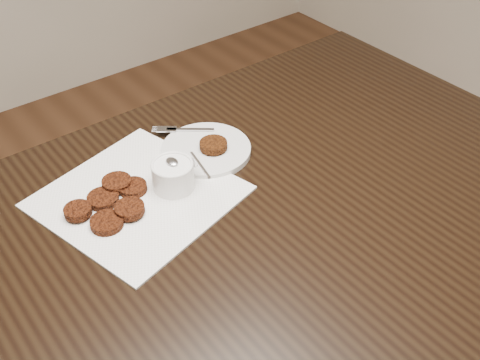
% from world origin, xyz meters
% --- Properties ---
extents(table, '(1.45, 0.93, 0.75)m').
position_xyz_m(table, '(0.06, 0.08, 0.38)').
color(table, black).
rests_on(table, floor).
extents(napkin, '(0.40, 0.40, 0.00)m').
position_xyz_m(napkin, '(-0.07, 0.26, 0.75)').
color(napkin, white).
rests_on(napkin, table).
extents(sauce_ramekin, '(0.11, 0.11, 0.12)m').
position_xyz_m(sauce_ramekin, '(0.00, 0.24, 0.81)').
color(sauce_ramekin, white).
rests_on(sauce_ramekin, napkin).
extents(patty_cluster, '(0.22, 0.22, 0.02)m').
position_xyz_m(patty_cluster, '(-0.12, 0.26, 0.76)').
color(patty_cluster, '#5D230C').
rests_on(patty_cluster, napkin).
extents(plate_with_patty, '(0.27, 0.27, 0.03)m').
position_xyz_m(plate_with_patty, '(0.12, 0.30, 0.76)').
color(plate_with_patty, silver).
rests_on(plate_with_patty, table).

